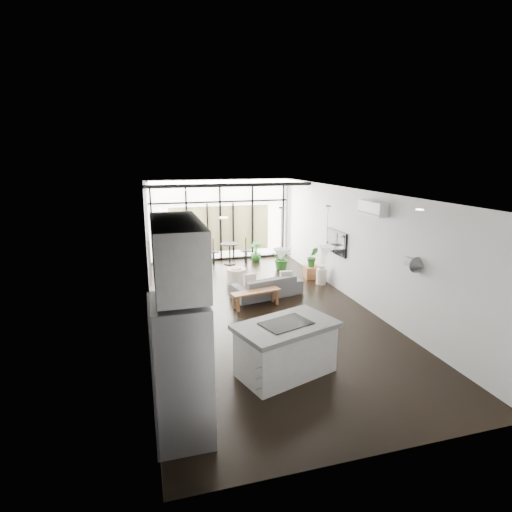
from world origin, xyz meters
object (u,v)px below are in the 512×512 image
pouf (236,276)px  tv (336,242)px  fridge (181,370)px  milk_can (321,275)px  console_bench (256,299)px  sofa (267,283)px  island (286,349)px

pouf → tv: 2.97m
fridge → milk_can: fridge is taller
fridge → pouf: bearing=70.9°
console_bench → milk_can: (2.28, 1.20, 0.08)m
sofa → pouf: bearing=-79.4°
fridge → milk_can: (4.43, 5.36, -0.65)m
tv → fridge: bearing=-133.1°
console_bench → tv: tv is taller
fridge → pouf: fridge is taller
milk_can → fridge: bearing=-129.6°
island → console_bench: (0.35, 3.10, -0.25)m
island → milk_can: (2.63, 4.29, -0.17)m
fridge → tv: 6.79m
fridge → island: bearing=30.6°
sofa → milk_can: bearing=-176.4°
pouf → milk_can: bearing=-16.7°
island → pouf: bearing=68.4°
milk_can → console_bench: bearing=-152.3°
tv → sofa: bearing=-176.4°
tv → island: bearing=-126.1°
pouf → milk_can: 2.44m
island → sofa: bearing=59.3°
island → fridge: fridge is taller
island → milk_can: 5.03m
tv → console_bench: bearing=-162.4°
fridge → console_bench: (2.15, 4.16, -0.73)m
pouf → tv: size_ratio=0.50×
island → console_bench: island is taller
sofa → tv: tv is taller
console_bench → pouf: 1.90m
console_bench → island: bearing=-107.6°
milk_can → pouf: bearing=163.3°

